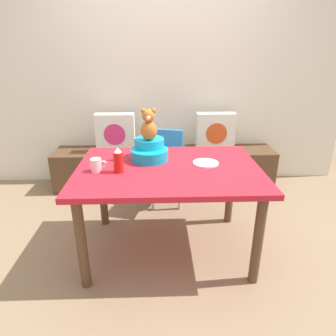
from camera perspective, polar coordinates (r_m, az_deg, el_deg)
ground_plane at (r=2.55m, az=0.08°, el=-15.39°), size 8.00×8.00×0.00m
back_wall at (r=3.55m, az=-0.85°, el=17.96°), size 4.40×0.10×2.60m
window_bench at (r=3.52m, az=-0.66°, el=0.00°), size 2.60×0.44×0.46m
pillow_floral_left at (r=3.40m, az=-10.31°, el=6.80°), size 0.44×0.15×0.44m
pillow_floral_right at (r=3.43m, az=9.30°, el=7.00°), size 0.44×0.15×0.44m
book_stack at (r=3.44m, az=1.75°, el=4.03°), size 0.20×0.14×0.06m
dining_table at (r=2.22m, az=0.09°, el=-2.04°), size 1.37×0.98×0.74m
highchair at (r=3.01m, az=-0.39°, el=2.03°), size 0.40×0.50×0.79m
infant_seat_teal at (r=2.33m, az=-3.69°, el=3.45°), size 0.30×0.33×0.16m
teddy_bear at (r=2.27m, az=-3.82°, el=8.40°), size 0.13×0.12×0.25m
ketchup_bottle at (r=2.09m, az=-9.76°, el=1.43°), size 0.07×0.07×0.18m
coffee_mug at (r=2.15m, az=-13.89°, el=0.59°), size 0.12×0.08×0.09m
dinner_plate_near at (r=2.26m, az=7.43°, el=0.97°), size 0.20×0.20×0.01m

